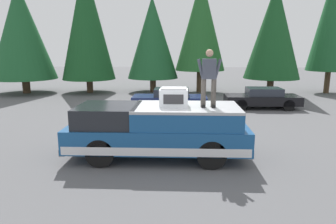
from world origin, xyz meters
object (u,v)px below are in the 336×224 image
Objects in this scene: parked_car_black at (262,98)px; person_on_truck_bed at (209,77)px; parked_car_navy at (170,99)px; compressor_unit at (174,97)px; pickup_truck at (158,130)px.

person_on_truck_bed is at bearing 155.64° from parked_car_black.
parked_car_navy is at bearing 95.27° from parked_car_black.
compressor_unit is 0.50× the size of person_on_truck_bed.
compressor_unit is at bearing -94.26° from pickup_truck.
compressor_unit is (-0.04, -0.49, 1.05)m from pickup_truck.
parked_car_black is (8.36, -3.78, -1.97)m from person_on_truck_bed.
pickup_truck is at bearing 147.11° from parked_car_black.
parked_car_navy is (7.88, 1.42, -1.97)m from person_on_truck_bed.
compressor_unit reaches higher than parked_car_black.
compressor_unit reaches higher than pickup_truck.
person_on_truck_bed reaches higher than parked_car_black.
parked_car_black is 5.23m from parked_car_navy.
person_on_truck_bed is at bearing -169.77° from parked_car_navy.
parked_car_black is 1.00× the size of parked_car_navy.
parked_car_black is at bearing -84.73° from parked_car_navy.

